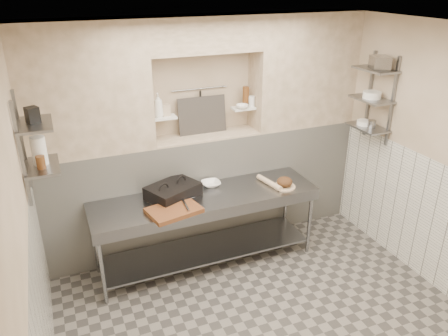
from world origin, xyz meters
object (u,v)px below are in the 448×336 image
cutting_board (174,210)px  jug_left (39,151)px  panini_press (173,191)px  prep_table (206,216)px  bottle_soap (158,105)px  bread_loaf (285,182)px  rolling_pin (269,183)px  bowl_alcove (242,107)px  mixing_bowl (211,184)px

cutting_board → jug_left: (-1.19, 0.10, 0.82)m
cutting_board → jug_left: 1.45m
panini_press → jug_left: jug_left is taller
prep_table → bottle_soap: size_ratio=9.42×
bread_loaf → jug_left: bearing=179.5°
prep_table → rolling_pin: rolling_pin is taller
bottle_soap → prep_table: bearing=-58.4°
panini_press → bread_loaf: panini_press is taller
panini_press → prep_table: bearing=-44.4°
jug_left → bread_loaf: bearing=-0.5°
bread_loaf → jug_left: jug_left is taller
bread_loaf → bowl_alcove: 1.04m
bowl_alcove → panini_press: bearing=-158.7°
rolling_pin → bowl_alcove: 0.97m
bowl_alcove → prep_table: bearing=-142.3°
cutting_board → rolling_pin: rolling_pin is taller
panini_press → mixing_bowl: size_ratio=2.99×
cutting_board → bread_loaf: 1.38m
jug_left → mixing_bowl: bearing=10.8°
bottle_soap → bowl_alcove: bottle_soap is taller
mixing_bowl → bowl_alcove: 1.01m
prep_table → jug_left: 1.97m
bowl_alcove → cutting_board: bearing=-146.5°
prep_table → bowl_alcove: size_ratio=17.21×
prep_table → bread_loaf: size_ratio=14.07×
prep_table → panini_press: (-0.35, 0.12, 0.33)m
bottle_soap → bowl_alcove: 1.03m
cutting_board → bread_loaf: bread_loaf is taller
panini_press → rolling_pin: (1.15, -0.14, -0.04)m
prep_table → bowl_alcove: bearing=37.7°
bowl_alcove → bottle_soap: bearing=177.7°
rolling_pin → bowl_alcove: (-0.12, 0.54, 0.80)m
bread_loaf → rolling_pin: bearing=139.3°
bottle_soap → cutting_board: bearing=-96.6°
rolling_pin → prep_table: bearing=179.0°
cutting_board → bowl_alcove: (1.11, 0.74, 0.81)m
cutting_board → bottle_soap: size_ratio=1.93×
cutting_board → rolling_pin: size_ratio=1.29×
prep_table → panini_press: panini_press is taller
rolling_pin → mixing_bowl: bearing=159.8°
panini_press → cutting_board: size_ratio=1.24×
prep_table → jug_left: bearing=-176.1°
prep_table → panini_press: bearing=160.4°
prep_table → cutting_board: 0.56m
cutting_board → mixing_bowl: 0.73m
prep_table → rolling_pin: (0.80, -0.01, 0.29)m
mixing_bowl → bread_loaf: size_ratio=1.20×
rolling_pin → bread_loaf: size_ratio=2.25×
bread_loaf → bowl_alcove: bearing=111.8°
bottle_soap → bowl_alcove: bearing=-2.3°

